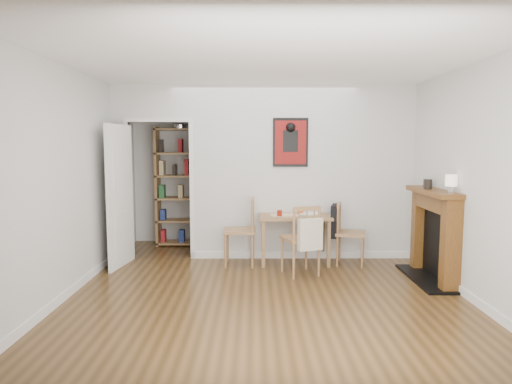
{
  "coord_description": "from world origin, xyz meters",
  "views": [
    {
      "loc": [
        -0.14,
        -5.43,
        1.73
      ],
      "look_at": [
        -0.11,
        0.6,
        1.09
      ],
      "focal_mm": 32.0,
      "sensor_mm": 36.0,
      "label": 1
    }
  ],
  "objects_px": {
    "bookshelf": "(181,187)",
    "mantel_lamp": "(451,181)",
    "notebook": "(309,214)",
    "ceramic_jar_b": "(427,183)",
    "chair_right": "(349,233)",
    "orange_fruit": "(301,211)",
    "fireplace": "(435,232)",
    "chair_left": "(240,231)",
    "chair_front": "(301,239)",
    "red_glass": "(280,213)",
    "ceramic_jar_a": "(428,184)",
    "dining_table": "(295,221)"
  },
  "relations": [
    {
      "from": "bookshelf",
      "to": "mantel_lamp",
      "type": "relative_size",
      "value": 9.35
    },
    {
      "from": "chair_right",
      "to": "fireplace",
      "type": "relative_size",
      "value": 0.71
    },
    {
      "from": "bookshelf",
      "to": "ceramic_jar_b",
      "type": "bearing_deg",
      "value": -25.66
    },
    {
      "from": "chair_right",
      "to": "orange_fruit",
      "type": "xyz_separation_m",
      "value": [
        -0.68,
        0.25,
        0.28
      ]
    },
    {
      "from": "chair_right",
      "to": "ceramic_jar_a",
      "type": "height_order",
      "value": "ceramic_jar_a"
    },
    {
      "from": "chair_right",
      "to": "ceramic_jar_a",
      "type": "relative_size",
      "value": 7.13
    },
    {
      "from": "orange_fruit",
      "to": "ceramic_jar_a",
      "type": "xyz_separation_m",
      "value": [
        1.52,
        -0.93,
        0.48
      ]
    },
    {
      "from": "fireplace",
      "to": "notebook",
      "type": "xyz_separation_m",
      "value": [
        -1.48,
        0.94,
        0.09
      ]
    },
    {
      "from": "bookshelf",
      "to": "notebook",
      "type": "height_order",
      "value": "bookshelf"
    },
    {
      "from": "ceramic_jar_b",
      "to": "red_glass",
      "type": "bearing_deg",
      "value": 168.4
    },
    {
      "from": "red_glass",
      "to": "mantel_lamp",
      "type": "xyz_separation_m",
      "value": [
        1.93,
        -1.14,
        0.55
      ]
    },
    {
      "from": "mantel_lamp",
      "to": "ceramic_jar_b",
      "type": "bearing_deg",
      "value": 90.3
    },
    {
      "from": "dining_table",
      "to": "chair_left",
      "type": "relative_size",
      "value": 1.06
    },
    {
      "from": "bookshelf",
      "to": "dining_table",
      "type": "bearing_deg",
      "value": -32.93
    },
    {
      "from": "red_glass",
      "to": "orange_fruit",
      "type": "xyz_separation_m",
      "value": [
        0.33,
        0.25,
        -0.0
      ]
    },
    {
      "from": "chair_right",
      "to": "red_glass",
      "type": "bearing_deg",
      "value": -179.65
    },
    {
      "from": "bookshelf",
      "to": "mantel_lamp",
      "type": "xyz_separation_m",
      "value": [
        3.54,
        -2.44,
        0.3
      ]
    },
    {
      "from": "chair_right",
      "to": "orange_fruit",
      "type": "distance_m",
      "value": 0.77
    },
    {
      "from": "red_glass",
      "to": "ceramic_jar_b",
      "type": "bearing_deg",
      "value": -11.6
    },
    {
      "from": "chair_right",
      "to": "orange_fruit",
      "type": "bearing_deg",
      "value": 159.9
    },
    {
      "from": "chair_left",
      "to": "chair_right",
      "type": "distance_m",
      "value": 1.57
    },
    {
      "from": "dining_table",
      "to": "mantel_lamp",
      "type": "xyz_separation_m",
      "value": [
        1.71,
        -1.26,
        0.68
      ]
    },
    {
      "from": "chair_left",
      "to": "bookshelf",
      "type": "xyz_separation_m",
      "value": [
        -1.03,
        1.31,
        0.51
      ]
    },
    {
      "from": "chair_front",
      "to": "red_glass",
      "type": "bearing_deg",
      "value": 117.58
    },
    {
      "from": "ceramic_jar_b",
      "to": "chair_front",
      "type": "bearing_deg",
      "value": -176.7
    },
    {
      "from": "chair_front",
      "to": "orange_fruit",
      "type": "relative_size",
      "value": 10.73
    },
    {
      "from": "fireplace",
      "to": "mantel_lamp",
      "type": "xyz_separation_m",
      "value": [
        -0.0,
        -0.41,
        0.68
      ]
    },
    {
      "from": "orange_fruit",
      "to": "mantel_lamp",
      "type": "distance_m",
      "value": 2.2
    },
    {
      "from": "red_glass",
      "to": "orange_fruit",
      "type": "relative_size",
      "value": 1.04
    },
    {
      "from": "chair_right",
      "to": "bookshelf",
      "type": "distance_m",
      "value": 2.96
    },
    {
      "from": "bookshelf",
      "to": "red_glass",
      "type": "bearing_deg",
      "value": -39.08
    },
    {
      "from": "fireplace",
      "to": "chair_front",
      "type": "bearing_deg",
      "value": 171.86
    },
    {
      "from": "chair_left",
      "to": "notebook",
      "type": "distance_m",
      "value": 1.07
    },
    {
      "from": "chair_right",
      "to": "ceramic_jar_b",
      "type": "xyz_separation_m",
      "value": [
        0.93,
        -0.4,
        0.75
      ]
    },
    {
      "from": "chair_front",
      "to": "orange_fruit",
      "type": "xyz_separation_m",
      "value": [
        0.07,
        0.75,
        0.27
      ]
    },
    {
      "from": "fireplace",
      "to": "bookshelf",
      "type": "bearing_deg",
      "value": 150.1
    },
    {
      "from": "notebook",
      "to": "ceramic_jar_b",
      "type": "relative_size",
      "value": 2.92
    },
    {
      "from": "chair_right",
      "to": "ceramic_jar_a",
      "type": "distance_m",
      "value": 1.32
    },
    {
      "from": "mantel_lamp",
      "to": "ceramic_jar_b",
      "type": "height_order",
      "value": "mantel_lamp"
    },
    {
      "from": "fireplace",
      "to": "red_glass",
      "type": "relative_size",
      "value": 13.77
    },
    {
      "from": "bookshelf",
      "to": "notebook",
      "type": "distance_m",
      "value": 2.34
    },
    {
      "from": "chair_left",
      "to": "bookshelf",
      "type": "relative_size",
      "value": 0.48
    },
    {
      "from": "chair_front",
      "to": "notebook",
      "type": "distance_m",
      "value": 0.76
    },
    {
      "from": "chair_front",
      "to": "red_glass",
      "type": "distance_m",
      "value": 0.62
    },
    {
      "from": "chair_right",
      "to": "notebook",
      "type": "distance_m",
      "value": 0.64
    },
    {
      "from": "ceramic_jar_a",
      "to": "chair_left",
      "type": "bearing_deg",
      "value": 164.54
    },
    {
      "from": "dining_table",
      "to": "bookshelf",
      "type": "xyz_separation_m",
      "value": [
        -1.83,
        1.18,
        0.38
      ]
    },
    {
      "from": "red_glass",
      "to": "ceramic_jar_a",
      "type": "relative_size",
      "value": 0.73
    },
    {
      "from": "dining_table",
      "to": "chair_right",
      "type": "bearing_deg",
      "value": -8.15
    },
    {
      "from": "notebook",
      "to": "dining_table",
      "type": "bearing_deg",
      "value": -157.99
    }
  ]
}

